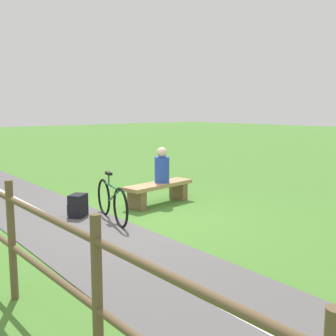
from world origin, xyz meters
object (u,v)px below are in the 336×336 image
(bench, at_px, (159,190))
(backpack, at_px, (78,206))
(bicycle, at_px, (112,201))
(person_seated, at_px, (162,167))

(bench, bearing_deg, backpack, -11.51)
(bench, relative_size, bicycle, 1.07)
(bench, xyz_separation_m, backpack, (1.83, -0.17, -0.10))
(person_seated, bearing_deg, backpack, -10.90)
(person_seated, distance_m, bicycle, 1.70)
(bench, height_order, bicycle, bicycle)
(bicycle, bearing_deg, person_seated, 121.18)
(bicycle, relative_size, backpack, 3.64)
(person_seated, height_order, backpack, person_seated)
(person_seated, bearing_deg, bicycle, 10.14)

